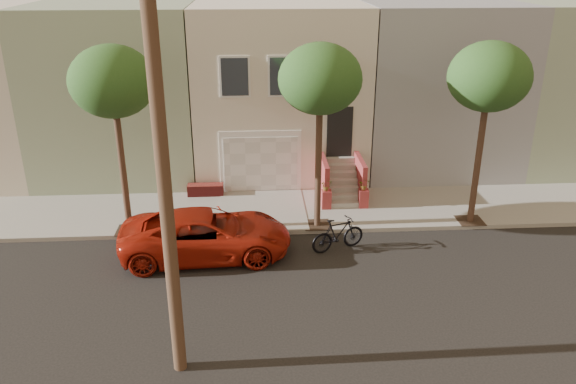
{
  "coord_description": "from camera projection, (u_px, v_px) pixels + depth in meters",
  "views": [
    {
      "loc": [
        -1.17,
        -14.14,
        8.94
      ],
      "look_at": [
        -0.08,
        3.0,
        1.8
      ],
      "focal_mm": 35.7,
      "sensor_mm": 36.0,
      "label": 1
    }
  ],
  "objects": [
    {
      "name": "pickup_truck",
      "position": [
        206.0,
        234.0,
        18.13
      ],
      "size": [
        5.51,
        2.78,
        1.49
      ],
      "primitive_type": "imported",
      "rotation": [
        0.0,
        0.0,
        1.63
      ],
      "color": "#9D1B0C",
      "rests_on": "ground"
    },
    {
      "name": "ground",
      "position": [
        297.0,
        289.0,
        16.53
      ],
      "size": [
        90.0,
        90.0,
        0.0
      ],
      "primitive_type": "plane",
      "color": "black",
      "rests_on": "ground"
    },
    {
      "name": "house_row",
      "position": [
        278.0,
        83.0,
        25.45
      ],
      "size": [
        33.1,
        11.7,
        7.0
      ],
      "color": "beige",
      "rests_on": "sidewalk"
    },
    {
      "name": "tree_mid",
      "position": [
        320.0,
        80.0,
        18.17
      ],
      "size": [
        2.7,
        2.57,
        6.3
      ],
      "color": "#2D2116",
      "rests_on": "sidewalk"
    },
    {
      "name": "motorcycle",
      "position": [
        338.0,
        234.0,
        18.53
      ],
      "size": [
        1.95,
        1.17,
        1.13
      ],
      "primitive_type": "imported",
      "rotation": [
        0.0,
        0.0,
        1.94
      ],
      "color": "black",
      "rests_on": "ground"
    },
    {
      "name": "tree_right",
      "position": [
        489.0,
        78.0,
        18.49
      ],
      "size": [
        2.7,
        2.57,
        6.3
      ],
      "color": "#2D2116",
      "rests_on": "sidewalk"
    },
    {
      "name": "sidewalk",
      "position": [
        286.0,
        211.0,
        21.43
      ],
      "size": [
        40.0,
        3.7,
        0.15
      ],
      "primitive_type": "cube",
      "color": "gray",
      "rests_on": "ground"
    },
    {
      "name": "tree_left",
      "position": [
        113.0,
        83.0,
        17.79
      ],
      "size": [
        2.7,
        2.57,
        6.3
      ],
      "color": "#2D2116",
      "rests_on": "sidewalk"
    }
  ]
}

